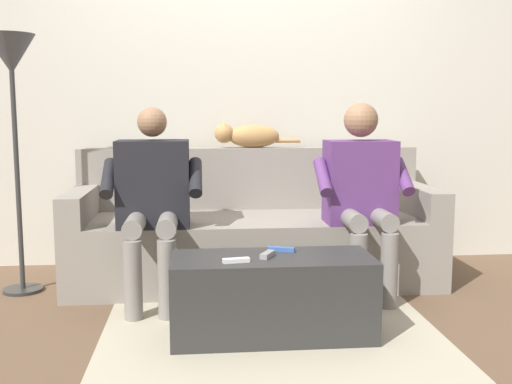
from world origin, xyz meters
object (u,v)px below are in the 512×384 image
object	(u,v)px
couch	(253,236)
remote_white	(236,260)
cat_on_backrest	(247,136)
remote_blue	(281,249)
coffee_table	(272,296)
person_right_seated	(153,193)
floor_lamp	(12,74)
person_left_seated	(362,187)
remote_gray	(268,255)

from	to	relation	value
couch	remote_white	xyz separation A→B (m)	(0.18, 1.14, 0.12)
remote_white	couch	bearing A→B (deg)	-108.75
cat_on_backrest	remote_blue	bearing A→B (deg)	93.45
remote_blue	coffee_table	bearing A→B (deg)	-99.18
coffee_table	person_right_seated	xyz separation A→B (m)	(0.62, -0.65, 0.44)
coffee_table	remote_blue	world-z (taller)	remote_blue
cat_on_backrest	remote_blue	distance (m)	1.34
floor_lamp	couch	bearing A→B (deg)	-174.34
remote_white	remote_blue	bearing A→B (deg)	-149.11
couch	person_left_seated	xyz separation A→B (m)	(-0.62, 0.39, 0.37)
person_left_seated	remote_gray	distance (m)	0.96
remote_gray	floor_lamp	distance (m)	1.93
cat_on_backrest	couch	bearing A→B (deg)	92.86
coffee_table	person_right_seated	distance (m)	1.00
remote_gray	person_left_seated	bearing A→B (deg)	-16.21
coffee_table	couch	bearing A→B (deg)	-90.00
coffee_table	person_left_seated	xyz separation A→B (m)	(-0.62, -0.65, 0.46)
remote_blue	remote_gray	world-z (taller)	remote_gray
coffee_table	cat_on_backrest	distance (m)	1.53
person_right_seated	cat_on_backrest	bearing A→B (deg)	-131.51
remote_gray	couch	bearing A→B (deg)	26.74
person_left_seated	remote_gray	bearing A→B (deg)	45.69
person_right_seated	couch	bearing A→B (deg)	-147.52
couch	person_right_seated	xyz separation A→B (m)	(0.62, 0.40, 0.35)
remote_blue	floor_lamp	xyz separation A→B (m)	(1.52, -0.79, 0.92)
couch	person_right_seated	bearing A→B (deg)	32.48
person_left_seated	cat_on_backrest	world-z (taller)	person_left_seated
remote_white	remote_blue	distance (m)	0.32
remote_gray	person_right_seated	bearing A→B (deg)	70.54
person_right_seated	remote_gray	distance (m)	0.92
person_right_seated	floor_lamp	world-z (taller)	floor_lamp
person_left_seated	coffee_table	bearing A→B (deg)	46.39
coffee_table	remote_gray	size ratio (longest dim) A/B	8.65
person_left_seated	cat_on_backrest	distance (m)	0.97
coffee_table	floor_lamp	distance (m)	2.05
remote_gray	coffee_table	bearing A→B (deg)	-40.72
couch	coffee_table	world-z (taller)	couch
remote_white	floor_lamp	xyz separation A→B (m)	(1.27, -1.00, 0.92)
remote_blue	floor_lamp	bearing A→B (deg)	171.71
couch	person_right_seated	distance (m)	0.82
couch	coffee_table	distance (m)	1.05
floor_lamp	remote_blue	bearing A→B (deg)	152.52
person_right_seated	remote_blue	distance (m)	0.90
coffee_table	person_right_seated	world-z (taller)	person_right_seated
remote_white	coffee_table	bearing A→B (deg)	-161.53
coffee_table	cat_on_backrest	xyz separation A→B (m)	(0.01, -1.33, 0.74)
person_left_seated	cat_on_backrest	bearing A→B (deg)	-46.76
remote_white	remote_gray	xyz separation A→B (m)	(-0.16, -0.09, 0.00)
person_left_seated	floor_lamp	world-z (taller)	floor_lamp
person_left_seated	person_right_seated	world-z (taller)	person_left_seated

